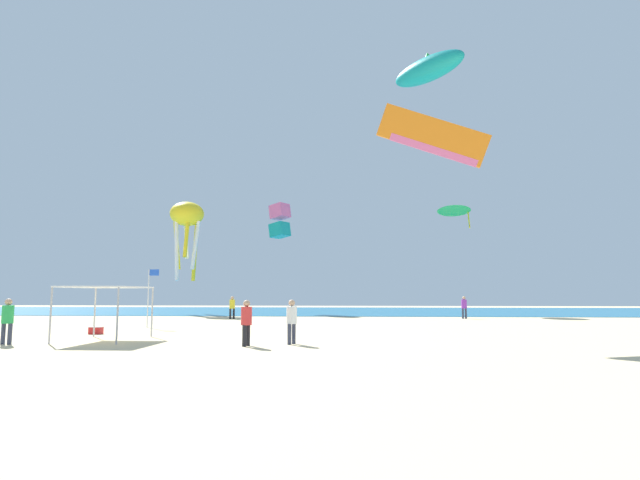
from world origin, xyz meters
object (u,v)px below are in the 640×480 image
at_px(person_leftmost, 8,317).
at_px(kite_octopus_yellow, 187,218).
at_px(person_central, 246,319).
at_px(person_rightmost, 232,306).
at_px(person_far_shore, 292,318).
at_px(canopy_tent, 106,289).
at_px(cooler_box, 96,330).
at_px(banner_flag, 150,292).
at_px(kite_inflatable_teal, 428,69).
at_px(person_near_tent, 464,305).
at_px(kite_delta_green, 454,208).
at_px(kite_parafoil_orange, 433,136).
at_px(kite_box_pink, 280,221).

xyz_separation_m(person_leftmost, kite_octopus_yellow, (-2.69, 27.70, 8.04)).
bearing_deg(person_central, kite_octopus_yellow, -141.93).
distance_m(person_rightmost, person_far_shore, 19.06).
distance_m(canopy_tent, cooler_box, 4.00).
height_order(person_rightmost, banner_flag, banner_flag).
bearing_deg(kite_inflatable_teal, person_near_tent, 18.88).
relative_size(canopy_tent, person_near_tent, 1.97).
bearing_deg(person_rightmost, person_leftmost, 32.23).
bearing_deg(canopy_tent, kite_delta_green, 53.60).
xyz_separation_m(person_central, banner_flag, (-7.56, 9.41, 1.01)).
distance_m(canopy_tent, kite_octopus_yellow, 27.38).
xyz_separation_m(person_central, kite_parafoil_orange, (7.75, 5.24, 8.38)).
bearing_deg(kite_octopus_yellow, person_central, 4.12).
distance_m(canopy_tent, person_leftmost, 3.55).
height_order(person_near_tent, kite_octopus_yellow, kite_octopus_yellow).
height_order(person_rightmost, cooler_box, person_rightmost).
xyz_separation_m(person_leftmost, kite_delta_green, (22.60, 28.59, 8.87)).
xyz_separation_m(person_central, person_rightmost, (-5.06, 18.66, 0.02)).
xyz_separation_m(person_rightmost, cooler_box, (-3.10, -13.86, -0.81)).
height_order(canopy_tent, kite_box_pink, kite_box_pink).
xyz_separation_m(canopy_tent, person_leftmost, (-2.86, -1.81, -1.08)).
bearing_deg(banner_flag, person_far_shore, -43.41).
distance_m(person_near_tent, kite_parafoil_orange, 17.80).
relative_size(canopy_tent, kite_octopus_yellow, 0.44).
xyz_separation_m(person_leftmost, person_far_shore, (10.66, 0.75, -0.02)).
height_order(person_near_tent, person_leftmost, person_leftmost).
height_order(person_far_shore, kite_delta_green, kite_delta_green).
distance_m(person_leftmost, person_central, 9.10).
height_order(banner_flag, kite_inflatable_teal, kite_inflatable_teal).
distance_m(canopy_tent, person_rightmost, 16.89).
bearing_deg(person_rightmost, kite_inflatable_teal, 144.57).
bearing_deg(person_far_shore, kite_inflatable_teal, -175.79).
xyz_separation_m(banner_flag, kite_delta_green, (21.06, 19.22, 7.89)).
height_order(person_leftmost, kite_octopus_yellow, kite_octopus_yellow).
distance_m(person_leftmost, banner_flag, 9.55).
distance_m(person_central, kite_parafoil_orange, 12.56).
height_order(person_leftmost, person_far_shore, person_leftmost).
bearing_deg(canopy_tent, person_far_shore, -7.74).
height_order(person_near_tent, kite_parafoil_orange, kite_parafoil_orange).
distance_m(kite_box_pink, kite_octopus_yellow, 9.02).
distance_m(canopy_tent, person_far_shore, 7.95).
height_order(person_far_shore, cooler_box, person_far_shore).
xyz_separation_m(person_central, kite_delta_green, (13.50, 28.63, 8.90)).
distance_m(canopy_tent, kite_box_pink, 29.94).
bearing_deg(canopy_tent, banner_flag, 99.85).
distance_m(banner_flag, kite_box_pink, 22.95).
distance_m(person_near_tent, kite_delta_green, 12.26).
bearing_deg(person_central, kite_box_pink, -158.83).
relative_size(person_leftmost, person_rightmost, 1.01).
relative_size(person_near_tent, person_central, 1.01).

